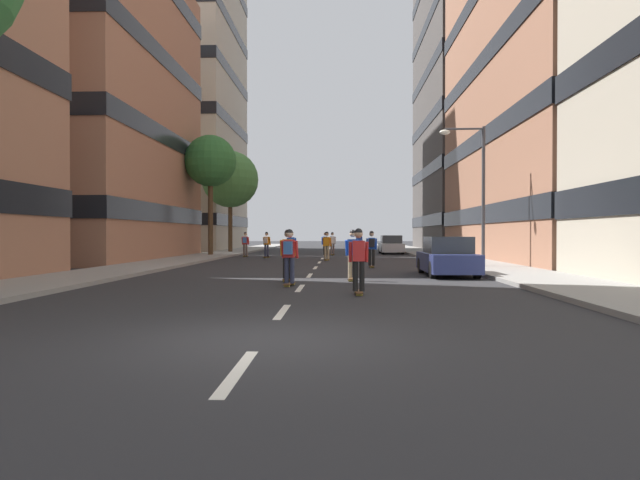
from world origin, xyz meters
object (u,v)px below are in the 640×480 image
Objects in this scene: street_tree_mid at (230,179)px; skater_9 at (266,243)px; skater_5 at (289,254)px; skater_4 at (359,258)px; skater_3 at (372,247)px; skater_8 at (327,244)px; streetlamp_right at (476,180)px; skater_6 at (332,242)px; skater_2 at (245,243)px; skater_10 at (353,252)px; skater_7 at (325,243)px; skater_11 at (287,252)px; skater_1 at (292,246)px; street_tree_near at (210,162)px; skater_0 at (359,242)px; parked_car_near at (391,245)px; parked_car_mid at (447,258)px.

skater_9 is (4.34, -9.15, -5.27)m from street_tree_mid.
skater_4 is at bearing -47.87° from skater_5.
skater_8 is (-2.35, 7.12, -0.03)m from skater_3.
streetlamp_right is 3.65× the size of skater_5.
skater_6 is at bearing 46.52° from skater_9.
skater_2 is 1.00× the size of skater_9.
skater_10 is at bearing -87.41° from skater_6.
skater_7 and skater_11 have the same top height.
skater_1 is at bearing -67.42° from street_tree_mid.
skater_0 is at bearing 26.79° from street_tree_near.
parked_car_near is at bearing 96.26° from streetlamp_right.
skater_1 reaches higher than parked_car_mid.
skater_11 is at bearing 97.44° from skater_5.
skater_10 reaches higher than parked_car_mid.
skater_11 is (-0.69, -21.45, 0.03)m from skater_7.
skater_2 is at bearing 103.85° from skater_11.
skater_4 is at bearing -96.83° from parked_car_near.
parked_car_near is at bearing 66.79° from skater_8.
street_tree_mid is (0.00, 7.13, -0.58)m from street_tree_near.
skater_6 is 23.36m from skater_11.
street_tree_mid reaches higher than skater_1.
skater_2 is at bearing -70.97° from street_tree_mid.
skater_2 is 14.94m from skater_3.
skater_10 reaches higher than parked_car_near.
skater_2 is 1.00× the size of skater_5.
streetlamp_right reaches higher than skater_9.
parked_car_mid is at bearing -52.77° from street_tree_near.
street_tree_mid is 4.82× the size of skater_2.
skater_1 is at bearing -119.95° from skater_8.
street_tree_near is at bearing 109.23° from skater_5.
street_tree_mid is 4.82× the size of skater_7.
parked_car_mid is at bearing -67.69° from skater_8.
skater_1 is at bearing 127.70° from parked_car_mid.
skater_6 is at bearing 92.59° from skater_10.
street_tree_near reaches higher than street_tree_mid.
parked_car_mid is 0.51× the size of street_tree_mid.
parked_car_mid is 23.28m from street_tree_near.
skater_4 and skater_5 have the same top height.
streetlamp_right is at bearing -66.82° from skater_6.
street_tree_mid reaches higher than skater_0.
skater_5 and skater_6 have the same top height.
skater_6 is 1.00× the size of skater_7.
skater_9 reaches higher than parked_car_mid.
skater_8 is at bearing 86.25° from skater_11.
street_tree_near is 1.33× the size of streetlamp_right.
street_tree_mid is 4.82× the size of skater_10.
skater_11 is (-5.99, -26.67, 0.32)m from parked_car_near.
street_tree_near is 4.86× the size of skater_11.
skater_5 is (-3.12, -27.97, 0.03)m from skater_0.
skater_4 is 4.34m from skater_10.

